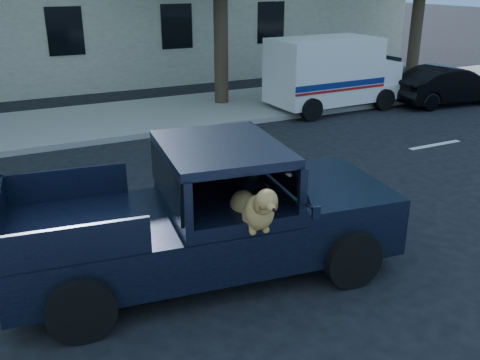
% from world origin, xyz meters
% --- Properties ---
extents(ground, '(120.00, 120.00, 0.00)m').
position_xyz_m(ground, '(0.00, 0.00, 0.00)').
color(ground, black).
rests_on(ground, ground).
extents(far_sidewalk, '(60.00, 4.00, 0.15)m').
position_xyz_m(far_sidewalk, '(0.00, 9.20, 0.07)').
color(far_sidewalk, gray).
rests_on(far_sidewalk, ground).
extents(lane_stripes, '(21.60, 0.14, 0.01)m').
position_xyz_m(lane_stripes, '(2.00, 3.40, 0.01)').
color(lane_stripes, silver).
rests_on(lane_stripes, ground).
extents(pickup_truck, '(5.45, 3.00, 1.87)m').
position_xyz_m(pickup_truck, '(0.40, 0.40, 0.63)').
color(pickup_truck, black).
rests_on(pickup_truck, ground).
extents(mail_truck, '(4.10, 2.18, 2.21)m').
position_xyz_m(mail_truck, '(7.86, 7.74, 0.97)').
color(mail_truck, silver).
rests_on(mail_truck, ground).
extents(parked_sedan, '(1.66, 3.90, 1.25)m').
position_xyz_m(parked_sedan, '(11.74, 6.60, 0.62)').
color(parked_sedan, black).
rests_on(parked_sedan, ground).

